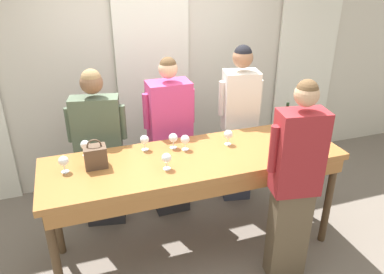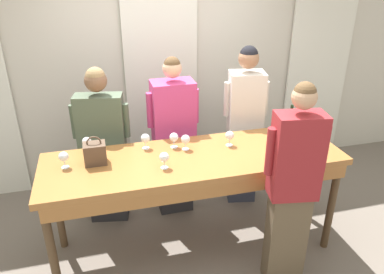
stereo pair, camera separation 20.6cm
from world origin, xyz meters
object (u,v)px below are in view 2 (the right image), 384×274
Objects in this scene: wine_glass_front_mid at (87,142)px; wine_glass_back_left at (145,139)px; tasting_bar at (195,167)px; wine_glass_center_right at (164,158)px; wine_bottle at (290,125)px; wine_glass_back_right at (288,137)px; wine_glass_center_mid at (174,138)px; guest_cream_sweater at (244,126)px; handbag at (95,153)px; guest_pink_top at (174,138)px; host_pouring at (292,189)px; wine_glass_near_host at (317,143)px; wine_glass_back_mid at (64,157)px; wine_glass_front_left at (278,143)px; guest_olive_jacket at (103,146)px; wine_glass_front_right at (230,136)px; wine_glass_center_left at (186,140)px.

wine_glass_front_mid is 0.52m from wine_glass_back_left.
tasting_bar is 18.48× the size of wine_glass_center_right.
wine_bottle reaches higher than wine_glass_back_right.
wine_glass_center_mid is 1.02m from guest_cream_sweater.
guest_pink_top is at bearing 36.29° from handbag.
host_pouring reaches higher than wine_glass_back_left.
wine_glass_near_host is 0.08× the size of host_pouring.
guest_cream_sweater is (0.89, 0.46, -0.17)m from wine_glass_center_mid.
wine_glass_front_mid is at bearing 52.42° from wine_glass_back_mid.
wine_glass_front_left is at bearing -8.28° from tasting_bar.
wine_glass_back_right is 0.63m from host_pouring.
wine_glass_back_right is (0.15, 0.09, 0.00)m from wine_glass_front_left.
guest_pink_top reaches higher than guest_olive_jacket.
wine_glass_front_left and wine_glass_front_mid have the same top height.
wine_glass_back_right is (1.79, -0.36, -0.00)m from wine_glass_front_mid.
wine_bottle is 0.23m from wine_glass_back_right.
wine_glass_back_mid is (-0.70, -0.18, 0.00)m from wine_glass_back_left.
wine_bottle is 0.18× the size of guest_cream_sweater.
guest_cream_sweater reaches higher than wine_glass_center_right.
wine_bottle is 2.28× the size of wine_glass_back_right.
guest_olive_jacket reaches higher than wine_glass_center_right.
wine_glass_center_left is at bearing 176.34° from wine_glass_front_right.
wine_glass_center_mid is 0.39m from wine_glass_center_right.
wine_glass_center_mid and wine_glass_back_left have the same top height.
handbag reaches higher than wine_glass_center_mid.
wine_glass_back_left is at bearing 143.68° from tasting_bar.
wine_glass_center_mid is (-0.09, 0.07, 0.00)m from wine_glass_center_left.
wine_glass_back_right is at bearing -11.52° from wine_glass_front_mid.
wine_glass_back_right is 0.08× the size of guest_olive_jacket.
wine_glass_center_right is at bearing -22.73° from handbag.
host_pouring is at bearing -113.41° from wine_glass_back_right.
wine_glass_back_right is 0.26m from wine_glass_near_host.
handbag reaches higher than wine_glass_back_mid.
wine_glass_center_mid is at bearing 65.77° from wine_glass_center_right.
guest_pink_top is at bearing 89.76° from wine_glass_center_left.
guest_olive_jacket is (-0.48, 0.82, -0.23)m from wine_glass_center_right.
guest_olive_jacket is at bearing 163.65° from wine_bottle.
wine_glass_front_right is at bearing -10.69° from wine_glass_center_mid.
wine_bottle is (1.00, 0.19, 0.21)m from tasting_bar.
wine_glass_back_mid is at bearing -176.46° from wine_glass_center_left.
wine_glass_center_left is 1.02m from host_pouring.
wine_glass_front_mid is 1.83m from wine_glass_back_right.
host_pouring reaches higher than guest_pink_top.
wine_glass_front_left is at bearing -132.30° from wine_bottle.
host_pouring is (1.48, -0.69, -0.17)m from handbag.
guest_pink_top is (0.00, 0.53, -0.23)m from wine_glass_center_left.
wine_glass_center_left is at bearing 132.70° from host_pouring.
wine_glass_front_right is 1.00× the size of wine_glass_center_left.
wine_glass_front_left is (0.74, -0.11, 0.19)m from tasting_bar.
guest_cream_sweater reaches higher than wine_glass_front_right.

